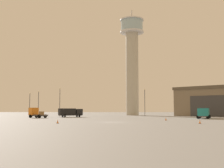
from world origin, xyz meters
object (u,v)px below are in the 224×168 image
light_post_west (145,100)px  traffic_cone_near_left (166,119)px  light_post_north (30,102)px  traffic_cone_near_right (200,122)px  light_post_east (39,101)px  control_tower (132,57)px  truck_box_teal (204,113)px  light_post_centre (60,99)px  traffic_cone_mid_apron (58,121)px  truck_box_black (70,112)px  truck_flatbed_orange (36,113)px

light_post_west → traffic_cone_near_left: size_ratio=14.25×
light_post_north → traffic_cone_near_left: 55.60m
traffic_cone_near_right → light_post_east: bearing=126.8°
control_tower → truck_box_teal: control_tower is taller
truck_box_teal → light_post_centre: light_post_centre is taller
light_post_east → light_post_centre: bearing=-31.7°
traffic_cone_mid_apron → truck_box_black: bearing=95.3°
light_post_centre → traffic_cone_near_right: bearing=-56.9°
truck_flatbed_orange → light_post_centre: bearing=-64.5°
light_post_centre → traffic_cone_near_right: 59.05m
control_tower → truck_flatbed_orange: size_ratio=7.25×
light_post_north → traffic_cone_near_right: size_ratio=11.90×
light_post_east → light_post_north: bearing=-128.4°
truck_box_teal → traffic_cone_near_left: bearing=156.5°
traffic_cone_near_right → traffic_cone_mid_apron: bearing=177.7°
light_post_west → traffic_cone_mid_apron: 56.61m
truck_box_black → truck_box_teal: size_ratio=1.05×
traffic_cone_near_left → light_post_west: bearing=89.7°
truck_box_black → traffic_cone_mid_apron: bearing=-112.1°
control_tower → traffic_cone_near_right: (6.15, -67.76, -23.48)m
truck_flatbed_orange → traffic_cone_mid_apron: truck_flatbed_orange is taller
truck_flatbed_orange → light_post_east: size_ratio=0.67×
light_post_north → light_post_west: bearing=2.3°
light_post_centre → control_tower: bearing=35.5°
truck_box_black → traffic_cone_near_left: (24.11, -26.14, -1.20)m
traffic_cone_near_right → light_post_north: bearing=129.8°
light_post_west → light_post_centre: (-29.36, -4.11, 0.04)m
light_post_west → traffic_cone_mid_apron: size_ratio=15.26×
traffic_cone_mid_apron → light_post_north: bearing=111.1°
truck_box_black → traffic_cone_near_left: truck_box_black is taller
truck_box_teal → truck_flatbed_orange: 44.97m
truck_box_teal → traffic_cone_near_right: 26.77m
light_post_west → light_post_east: (-38.02, 1.24, -0.33)m
light_post_north → traffic_cone_mid_apron: size_ratio=12.94×
light_post_west → traffic_cone_near_right: 53.69m
truck_flatbed_orange → light_post_north: (-7.51, 19.45, 3.56)m
light_post_west → traffic_cone_near_left: (-0.22, -39.90, -5.35)m
traffic_cone_near_left → light_post_east: bearing=132.6°
truck_box_black → truck_flatbed_orange: size_ratio=1.23×
truck_flatbed_orange → traffic_cone_near_right: truck_flatbed_orange is taller
light_post_north → traffic_cone_near_right: 67.47m
truck_box_black → traffic_cone_mid_apron: size_ratio=11.69×
light_post_east → traffic_cone_near_left: size_ratio=13.32×
truck_box_black → light_post_centre: (-5.03, 9.64, 4.18)m
truck_box_black → traffic_cone_near_left: bearing=-74.7°
control_tower → light_post_east: bearing=-159.2°
truck_box_teal → light_post_west: size_ratio=0.73×
light_post_west → light_post_centre: bearing=-172.0°
truck_box_teal → traffic_cone_near_right: (-8.84, -25.24, -1.20)m
control_tower → traffic_cone_mid_apron: (-17.36, -66.81, -23.51)m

